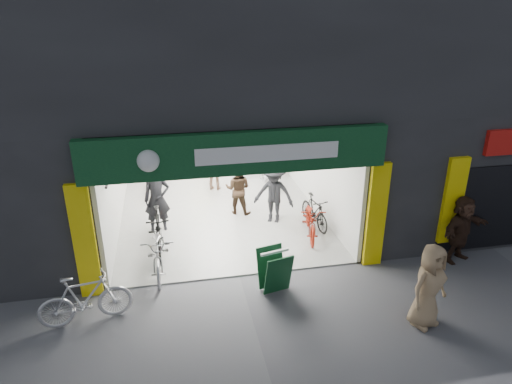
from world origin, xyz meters
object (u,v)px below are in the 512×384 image
object	(u,v)px
bike_right_front	(314,212)
parked_bike	(85,299)
pedestrian_near	(429,286)
bike_left_front	(159,252)
sandwich_board	(274,270)

from	to	relation	value
bike_right_front	parked_bike	world-z (taller)	parked_bike
pedestrian_near	bike_left_front	bearing A→B (deg)	128.61
parked_bike	sandwich_board	distance (m)	3.90
bike_right_front	bike_left_front	bearing A→B (deg)	-169.47
bike_left_front	pedestrian_near	xyz separation A→B (m)	(5.10, -2.96, 0.34)
bike_right_front	parked_bike	distance (m)	6.52
parked_bike	pedestrian_near	world-z (taller)	pedestrian_near
sandwich_board	bike_right_front	bearing A→B (deg)	44.10
bike_right_front	pedestrian_near	bearing A→B (deg)	-88.88
bike_left_front	parked_bike	bearing A→B (deg)	-131.77
bike_left_front	bike_right_front	size ratio (longest dim) A/B	1.32
pedestrian_near	sandwich_board	distance (m)	3.14
bike_left_front	sandwich_board	bearing A→B (deg)	-27.46
parked_bike	pedestrian_near	xyz separation A→B (m)	(6.52, -1.37, 0.33)
sandwich_board	bike_left_front	bearing A→B (deg)	139.87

